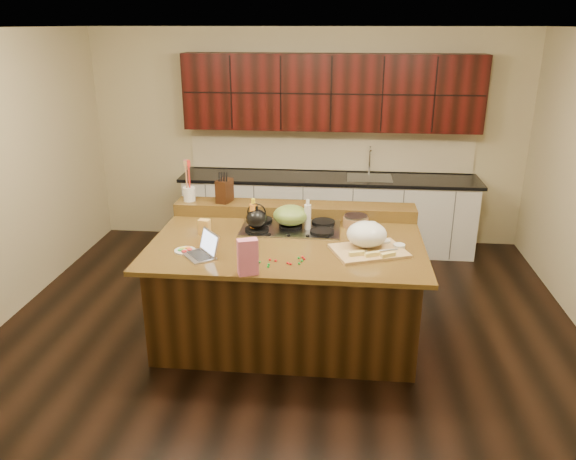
# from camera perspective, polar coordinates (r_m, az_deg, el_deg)

# --- Properties ---
(room) EXTENTS (5.52, 5.02, 2.72)m
(room) POSITION_cam_1_polar(r_m,az_deg,el_deg) (4.85, -0.06, 3.68)
(room) COLOR black
(room) RESTS_ON ground
(island) EXTENTS (2.40, 1.60, 0.92)m
(island) POSITION_cam_1_polar(r_m,az_deg,el_deg) (5.17, -0.06, -5.77)
(island) COLOR black
(island) RESTS_ON ground
(back_ledge) EXTENTS (2.40, 0.30, 0.12)m
(back_ledge) POSITION_cam_1_polar(r_m,az_deg,el_deg) (5.62, 0.66, 2.09)
(back_ledge) COLOR black
(back_ledge) RESTS_ON island
(cooktop) EXTENTS (0.92, 0.52, 0.05)m
(cooktop) POSITION_cam_1_polar(r_m,az_deg,el_deg) (5.26, 0.27, 0.28)
(cooktop) COLOR gray
(cooktop) RESTS_ON island
(back_counter) EXTENTS (3.70, 0.66, 2.40)m
(back_counter) POSITION_cam_1_polar(r_m,az_deg,el_deg) (7.07, 4.21, 5.88)
(back_counter) COLOR silver
(back_counter) RESTS_ON ground
(kettle) EXTENTS (0.26, 0.26, 0.18)m
(kettle) POSITION_cam_1_polar(r_m,az_deg,el_deg) (5.13, -3.20, 1.14)
(kettle) COLOR black
(kettle) RESTS_ON cooktop
(green_bowl) EXTENTS (0.39, 0.39, 0.18)m
(green_bowl) POSITION_cam_1_polar(r_m,az_deg,el_deg) (5.22, 0.27, 1.52)
(green_bowl) COLOR olive
(green_bowl) RESTS_ON cooktop
(laptop) EXTENTS (0.36, 0.37, 0.20)m
(laptop) POSITION_cam_1_polar(r_m,az_deg,el_deg) (4.70, -8.56, -1.98)
(laptop) COLOR #B7B7BC
(laptop) RESTS_ON island
(oil_bottle) EXTENTS (0.08, 0.08, 0.27)m
(oil_bottle) POSITION_cam_1_polar(r_m,az_deg,el_deg) (5.15, -3.52, 1.21)
(oil_bottle) COLOR orange
(oil_bottle) RESTS_ON island
(vinegar_bottle) EXTENTS (0.08, 0.08, 0.25)m
(vinegar_bottle) POSITION_cam_1_polar(r_m,az_deg,el_deg) (5.19, 2.00, 1.28)
(vinegar_bottle) COLOR silver
(vinegar_bottle) RESTS_ON island
(wooden_tray) EXTENTS (0.70, 0.61, 0.24)m
(wooden_tray) POSITION_cam_1_polar(r_m,az_deg,el_deg) (4.79, 8.05, -0.80)
(wooden_tray) COLOR tan
(wooden_tray) RESTS_ON island
(ramekin_a) EXTENTS (0.10, 0.10, 0.04)m
(ramekin_a) POSITION_cam_1_polar(r_m,az_deg,el_deg) (4.95, 9.78, -1.25)
(ramekin_a) COLOR white
(ramekin_a) RESTS_ON island
(ramekin_b) EXTENTS (0.11, 0.11, 0.04)m
(ramekin_b) POSITION_cam_1_polar(r_m,az_deg,el_deg) (4.88, 11.22, -1.68)
(ramekin_b) COLOR white
(ramekin_b) RESTS_ON island
(ramekin_c) EXTENTS (0.13, 0.13, 0.04)m
(ramekin_c) POSITION_cam_1_polar(r_m,az_deg,el_deg) (5.36, 8.46, 0.53)
(ramekin_c) COLOR white
(ramekin_c) RESTS_ON island
(strainer_bowl) EXTENTS (0.25, 0.25, 0.09)m
(strainer_bowl) POSITION_cam_1_polar(r_m,az_deg,el_deg) (5.35, 6.88, 0.83)
(strainer_bowl) COLOR #996B3F
(strainer_bowl) RESTS_ON island
(kitchen_timer) EXTENTS (0.10, 0.10, 0.07)m
(kitchen_timer) POSITION_cam_1_polar(r_m,az_deg,el_deg) (4.67, 7.96, -2.32)
(kitchen_timer) COLOR silver
(kitchen_timer) RESTS_ON island
(pink_bag) EXTENTS (0.17, 0.13, 0.29)m
(pink_bag) POSITION_cam_1_polar(r_m,az_deg,el_deg) (4.28, -4.11, -2.75)
(pink_bag) COLOR pink
(pink_bag) RESTS_ON island
(candy_plate) EXTENTS (0.18, 0.18, 0.01)m
(candy_plate) POSITION_cam_1_polar(r_m,az_deg,el_deg) (4.83, -10.41, -2.07)
(candy_plate) COLOR white
(candy_plate) RESTS_ON island
(package_box) EXTENTS (0.11, 0.08, 0.14)m
(package_box) POSITION_cam_1_polar(r_m,az_deg,el_deg) (5.16, -8.49, 0.30)
(package_box) COLOR gold
(package_box) RESTS_ON island
(utensil_crock) EXTENTS (0.12, 0.12, 0.14)m
(utensil_crock) POSITION_cam_1_polar(r_m,az_deg,el_deg) (5.77, -9.99, 3.62)
(utensil_crock) COLOR white
(utensil_crock) RESTS_ON back_ledge
(knife_block) EXTENTS (0.16, 0.21, 0.23)m
(knife_block) POSITION_cam_1_polar(r_m,az_deg,el_deg) (5.67, -6.46, 3.99)
(knife_block) COLOR black
(knife_block) RESTS_ON back_ledge
(gumdrop_0) EXTENTS (0.02, 0.02, 0.02)m
(gumdrop_0) POSITION_cam_1_polar(r_m,az_deg,el_deg) (4.61, 1.48, -2.76)
(gumdrop_0) COLOR red
(gumdrop_0) RESTS_ON island
(gumdrop_1) EXTENTS (0.02, 0.02, 0.02)m
(gumdrop_1) POSITION_cam_1_polar(r_m,az_deg,el_deg) (4.54, 1.42, -3.14)
(gumdrop_1) COLOR #198C26
(gumdrop_1) RESTS_ON island
(gumdrop_2) EXTENTS (0.02, 0.02, 0.02)m
(gumdrop_2) POSITION_cam_1_polar(r_m,az_deg,el_deg) (4.47, -3.65, -3.57)
(gumdrop_2) COLOR red
(gumdrop_2) RESTS_ON island
(gumdrop_3) EXTENTS (0.02, 0.02, 0.02)m
(gumdrop_3) POSITION_cam_1_polar(r_m,az_deg,el_deg) (4.49, 1.15, -3.42)
(gumdrop_3) COLOR #198C26
(gumdrop_3) RESTS_ON island
(gumdrop_4) EXTENTS (0.02, 0.02, 0.02)m
(gumdrop_4) POSITION_cam_1_polar(r_m,az_deg,el_deg) (4.48, 0.26, -3.46)
(gumdrop_4) COLOR red
(gumdrop_4) RESTS_ON island
(gumdrop_5) EXTENTS (0.02, 0.02, 0.02)m
(gumdrop_5) POSITION_cam_1_polar(r_m,az_deg,el_deg) (4.60, 1.09, -2.84)
(gumdrop_5) COLOR #198C26
(gumdrop_5) RESTS_ON island
(gumdrop_6) EXTENTS (0.02, 0.02, 0.02)m
(gumdrop_6) POSITION_cam_1_polar(r_m,az_deg,el_deg) (4.54, -1.27, -3.13)
(gumdrop_6) COLOR red
(gumdrop_6) RESTS_ON island
(gumdrop_7) EXTENTS (0.02, 0.02, 0.02)m
(gumdrop_7) POSITION_cam_1_polar(r_m,az_deg,el_deg) (4.48, -1.98, -3.51)
(gumdrop_7) COLOR #198C26
(gumdrop_7) RESTS_ON island
(gumdrop_8) EXTENTS (0.02, 0.02, 0.02)m
(gumdrop_8) POSITION_cam_1_polar(r_m,az_deg,el_deg) (4.50, -0.04, -3.37)
(gumdrop_8) COLOR red
(gumdrop_8) RESTS_ON island
(gumdrop_9) EXTENTS (0.02, 0.02, 0.02)m
(gumdrop_9) POSITION_cam_1_polar(r_m,az_deg,el_deg) (4.44, -2.03, -3.73)
(gumdrop_9) COLOR #198C26
(gumdrop_9) RESTS_ON island
(gumdrop_10) EXTENTS (0.02, 0.02, 0.02)m
(gumdrop_10) POSITION_cam_1_polar(r_m,az_deg,el_deg) (4.58, 1.67, -2.94)
(gumdrop_10) COLOR red
(gumdrop_10) RESTS_ON island
(gumdrop_11) EXTENTS (0.02, 0.02, 0.02)m
(gumdrop_11) POSITION_cam_1_polar(r_m,az_deg,el_deg) (4.52, -2.92, -3.27)
(gumdrop_11) COLOR #198C26
(gumdrop_11) RESTS_ON island
(gumdrop_12) EXTENTS (0.02, 0.02, 0.02)m
(gumdrop_12) POSITION_cam_1_polar(r_m,az_deg,el_deg) (4.64, -3.31, -2.66)
(gumdrop_12) COLOR red
(gumdrop_12) RESTS_ON island
(gumdrop_13) EXTENTS (0.02, 0.02, 0.02)m
(gumdrop_13) POSITION_cam_1_polar(r_m,az_deg,el_deg) (4.51, -3.89, -3.33)
(gumdrop_13) COLOR #198C26
(gumdrop_13) RESTS_ON island
(gumdrop_14) EXTENTS (0.02, 0.02, 0.02)m
(gumdrop_14) POSITION_cam_1_polar(r_m,az_deg,el_deg) (4.56, -1.86, -3.03)
(gumdrop_14) COLOR red
(gumdrop_14) RESTS_ON island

